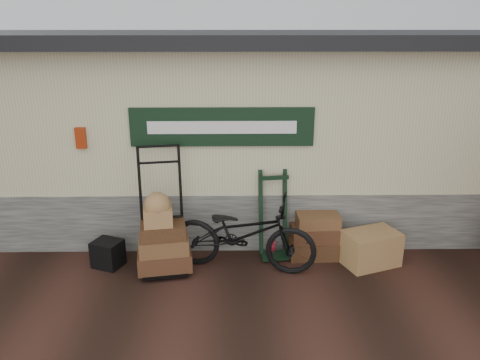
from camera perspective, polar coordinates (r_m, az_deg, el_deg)
name	(u,v)px	position (r m, az deg, el deg)	size (l,w,h in m)	color
ground	(245,284)	(6.46, 0.56, -12.57)	(80.00, 80.00, 0.00)	black
station_building	(241,124)	(8.44, 0.10, 6.81)	(14.40, 4.10, 3.20)	#4C4C47
porter_trolley	(162,209)	(6.60, -9.53, -3.45)	(0.89, 0.67, 1.79)	black
green_barrow	(273,214)	(6.95, 4.11, -4.22)	(0.47, 0.40, 1.31)	black
suitcase_stack	(315,235)	(7.12, 9.10, -6.60)	(0.77, 0.48, 0.68)	#3D2213
wicker_hamper	(371,248)	(7.09, 15.63, -8.01)	(0.77, 0.50, 0.50)	brown
black_trunk	(108,254)	(7.07, -15.81, -8.62)	(0.39, 0.33, 0.39)	black
bicycle	(243,230)	(6.56, 0.32, -6.08)	(2.08, 0.73, 1.21)	black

